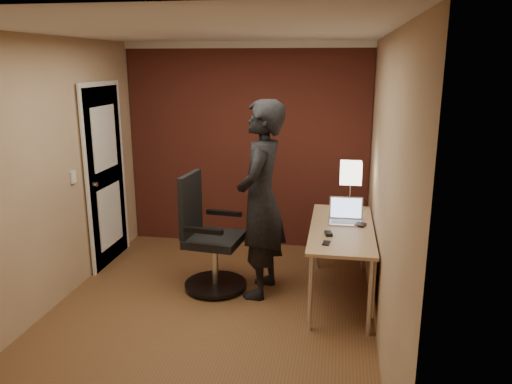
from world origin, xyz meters
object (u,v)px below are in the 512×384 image
at_px(mouse, 328,234).
at_px(phone, 326,243).
at_px(person, 261,200).
at_px(office_chair, 208,240).
at_px(desk_lamp, 351,173).
at_px(desk, 349,240).
at_px(wallet, 360,225).
at_px(laptop, 346,215).

height_order(mouse, phone, mouse).
height_order(phone, person, person).
distance_m(mouse, phone, 0.22).
bearing_deg(person, office_chair, -84.55).
distance_m(desk_lamp, mouse, 0.90).
height_order(phone, office_chair, office_chair).
height_order(office_chair, person, person).
relative_size(desk, person, 0.78).
height_order(mouse, office_chair, office_chair).
xyz_separation_m(desk_lamp, wallet, (0.10, -0.45, -0.41)).
relative_size(desk_lamp, office_chair, 0.46).
bearing_deg(mouse, laptop, 57.81).
distance_m(laptop, person, 0.86).
xyz_separation_m(desk_lamp, person, (-0.86, -0.54, -0.18)).
xyz_separation_m(wallet, office_chair, (-1.51, -0.08, -0.22)).
bearing_deg(desk_lamp, desk, -89.95).
bearing_deg(phone, person, 152.28).
relative_size(phone, office_chair, 0.10).
relative_size(mouse, office_chair, 0.09).
bearing_deg(desk, laptop, 101.31).
bearing_deg(laptop, desk, -78.69).
bearing_deg(mouse, desk_lamp, 63.41).
relative_size(laptop, phone, 2.90).
bearing_deg(person, laptop, 110.25).
xyz_separation_m(laptop, mouse, (-0.16, -0.44, -0.05)).
height_order(laptop, mouse, laptop).
height_order(laptop, office_chair, office_chair).
relative_size(desk, office_chair, 1.28).
xyz_separation_m(laptop, phone, (-0.17, -0.66, -0.06)).
bearing_deg(laptop, desk_lamp, 83.88).
relative_size(phone, person, 0.06).
bearing_deg(person, desk, 97.79).
bearing_deg(wallet, phone, -119.76).
relative_size(wallet, person, 0.06).
bearing_deg(person, wallet, 101.35).
distance_m(phone, wallet, 0.63).
height_order(desk_lamp, office_chair, desk_lamp).
height_order(desk, person, person).
distance_m(desk, office_chair, 1.40).
bearing_deg(laptop, person, -166.07).
relative_size(desk_lamp, mouse, 5.35).
height_order(desk, mouse, mouse).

